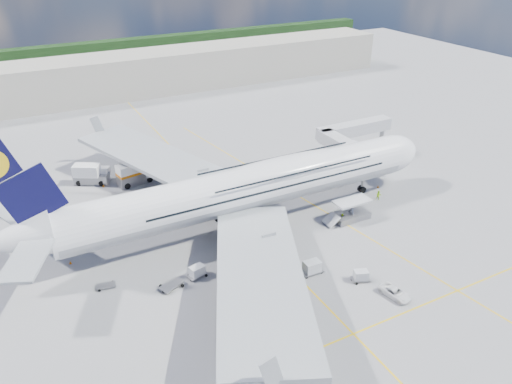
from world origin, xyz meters
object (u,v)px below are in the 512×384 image
dolly_row_a (246,321)px  crew_wing (222,309)px  jet_bridge (350,136)px  cone_wing_left_inner (194,191)px  catering_truck_outer (91,175)px  dolly_nose_far (312,267)px  cargo_loader (350,213)px  cone_wing_left_outer (103,186)px  airliner (247,188)px  cone_tail (70,262)px  dolly_back (106,286)px  cone_wing_right_inner (279,293)px  dolly_nose_near (361,276)px  baggage_tug (235,284)px  crew_nose (337,183)px  service_van (395,293)px  crew_tug (297,266)px  crew_van (342,217)px  dolly_row_c (197,271)px  cone_wing_right_outer (241,343)px  dolly_row_b (172,285)px  crew_loader (379,195)px  catering_truck_inner (135,174)px  cone_nose (378,186)px

dolly_row_a → crew_wing: bearing=101.5°
jet_bridge → cone_wing_left_inner: size_ratio=37.37×
catering_truck_outer → dolly_nose_far: bearing=-34.0°
cargo_loader → cone_wing_left_outer: size_ratio=15.72×
airliner → cone_tail: bearing=176.1°
jet_bridge → dolly_back: size_ratio=6.56×
cargo_loader → cone_wing_right_inner: size_ratio=14.74×
dolly_nose_near → baggage_tug: baggage_tug is taller
crew_nose → cone_tail: bearing=137.9°
dolly_row_a → service_van: 21.17m
dolly_nose_near → crew_tug: bearing=159.0°
dolly_back → cone_wing_right_inner: size_ratio=4.95×
cone_wing_right_inner → crew_van: bearing=31.4°
dolly_row_c → service_van: bearing=-51.4°
dolly_row_c → catering_truck_outer: 38.81m
catering_truck_outer → cone_wing_left_outer: size_ratio=13.84×
catering_truck_outer → cone_wing_right_outer: bearing=-53.0°
dolly_row_b → baggage_tug: 9.06m
dolly_nose_far → crew_loader: size_ratio=1.67×
cargo_loader → crew_loader: bearing=19.0°
jet_bridge → catering_truck_outer: bearing=161.0°
cargo_loader → airliner: bearing=156.8°
cargo_loader → crew_tug: (-16.20, -8.50, -0.30)m
dolly_row_b → crew_wing: crew_wing is taller
crew_wing → cone_wing_right_outer: 6.11m
dolly_row_c → dolly_nose_near: size_ratio=1.05×
dolly_row_c → cone_wing_right_inner: 12.44m
jet_bridge → dolly_row_a: size_ratio=6.34×
dolly_row_a → crew_loader: (36.79, 17.88, 0.70)m
cargo_loader → cone_wing_right_outer: bearing=-149.2°
airliner → crew_wing: bearing=-125.1°
crew_van → dolly_row_a: bearing=105.8°
dolly_row_c → dolly_nose_near: (20.48, -11.83, -0.06)m
service_van → dolly_row_a: bearing=155.7°
crew_tug → cone_wing_left_inner: 31.11m
catering_truck_inner → dolly_nose_near: bearing=-76.8°
service_van → cone_wing_left_outer: 59.40m
crew_nose → service_van: bearing=-156.5°
cone_tail → cone_wing_left_outer: bearing=66.5°
crew_wing → cone_wing_right_outer: (-0.24, -6.07, -0.66)m
airliner → cone_tail: airliner is taller
service_van → cone_nose: service_van is taller
jet_bridge → cone_wing_right_inner: size_ratio=32.48×
cargo_loader → cone_nose: (12.27, 7.11, -0.99)m
airliner → dolly_row_b: 21.32m
dolly_row_b → cone_nose: size_ratio=7.09×
baggage_tug → crew_van: 25.70m
dolly_row_b → dolly_nose_far: dolly_nose_far is taller
catering_truck_inner → cone_wing_right_inner: (8.16, -43.09, -1.78)m
cone_wing_right_outer → crew_loader: bearing=28.3°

